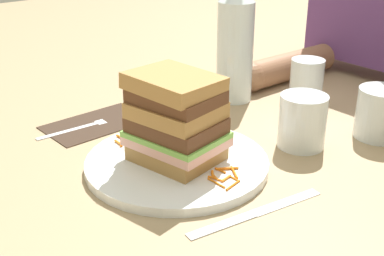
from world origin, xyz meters
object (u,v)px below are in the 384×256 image
(empty_tumbler_1, at_px, (306,84))
(fork, at_px, (85,124))
(knife, at_px, (253,214))
(empty_tumbler_0, at_px, (381,113))
(main_plate, at_px, (176,162))
(sandwich, at_px, (175,119))
(juice_glass, at_px, (302,124))
(napkin_dark, at_px, (97,123))
(water_bottle, at_px, (235,44))

(empty_tumbler_1, bearing_deg, fork, -115.86)
(empty_tumbler_1, bearing_deg, knife, -59.86)
(fork, xyz_separation_m, empty_tumbler_1, (0.18, 0.37, 0.04))
(empty_tumbler_0, distance_m, empty_tumbler_1, 0.16)
(knife, relative_size, empty_tumbler_1, 2.15)
(main_plate, xyz_separation_m, sandwich, (-0.00, -0.00, 0.07))
(juice_glass, bearing_deg, empty_tumbler_1, 127.24)
(main_plate, relative_size, empty_tumbler_0, 3.22)
(sandwich, bearing_deg, napkin_dark, -176.99)
(main_plate, distance_m, fork, 0.22)
(fork, height_order, empty_tumbler_0, empty_tumbler_0)
(juice_glass, height_order, empty_tumbler_0, juice_glass)
(main_plate, bearing_deg, knife, -1.14)
(juice_glass, height_order, water_bottle, water_bottle)
(sandwich, height_order, knife, sandwich)
(juice_glass, distance_m, water_bottle, 0.24)
(knife, relative_size, empty_tumbler_0, 2.42)
(water_bottle, height_order, empty_tumbler_1, water_bottle)
(fork, distance_m, empty_tumbler_1, 0.41)
(knife, distance_m, juice_glass, 0.22)
(empty_tumbler_0, bearing_deg, napkin_dark, -135.60)
(fork, bearing_deg, napkin_dark, 88.33)
(sandwich, bearing_deg, water_bottle, 120.25)
(main_plate, bearing_deg, empty_tumbler_0, 68.41)
(water_bottle, relative_size, empty_tumbler_1, 2.72)
(fork, relative_size, empty_tumbler_0, 2.01)
(juice_glass, bearing_deg, main_plate, -109.52)
(sandwich, xyz_separation_m, juice_glass, (0.07, 0.20, -0.04))
(juice_glass, bearing_deg, knife, -65.50)
(sandwich, relative_size, napkin_dark, 0.82)
(main_plate, distance_m, empty_tumbler_1, 0.34)
(napkin_dark, distance_m, fork, 0.02)
(juice_glass, distance_m, empty_tumbler_0, 0.14)
(napkin_dark, bearing_deg, knife, 1.30)
(water_bottle, bearing_deg, sandwich, -59.75)
(main_plate, bearing_deg, water_bottle, 120.29)
(sandwich, xyz_separation_m, water_bottle, (-0.15, 0.26, 0.04))
(knife, xyz_separation_m, juice_glass, (-0.09, 0.20, 0.04))
(napkin_dark, relative_size, juice_glass, 2.07)
(juice_glass, bearing_deg, fork, -140.98)
(water_bottle, distance_m, empty_tumbler_1, 0.15)
(main_plate, xyz_separation_m, fork, (-0.21, -0.03, -0.00))
(fork, bearing_deg, main_plate, 9.02)
(knife, xyz_separation_m, water_bottle, (-0.31, 0.26, 0.11))
(main_plate, bearing_deg, sandwich, -90.89)
(knife, bearing_deg, fork, -175.30)
(main_plate, relative_size, knife, 1.33)
(main_plate, height_order, napkin_dark, main_plate)
(water_bottle, bearing_deg, knife, -40.09)
(water_bottle, bearing_deg, main_plate, -59.71)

